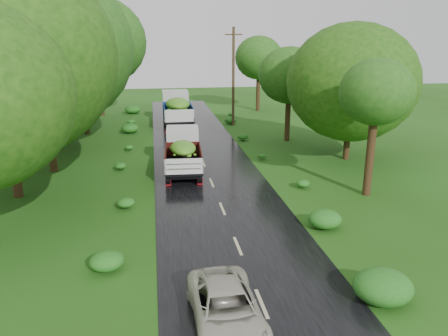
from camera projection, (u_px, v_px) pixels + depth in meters
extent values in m
plane|color=#1E430E|center=(262.00, 304.00, 13.81)|extent=(120.00, 120.00, 0.00)
cube|color=black|center=(233.00, 235.00, 18.53)|extent=(6.50, 80.00, 0.02)
cube|color=#BFB78C|center=(262.00, 303.00, 13.80)|extent=(0.12, 1.60, 0.00)
cube|color=#BFB78C|center=(238.00, 246.00, 17.58)|extent=(0.12, 1.60, 0.00)
cube|color=#BFB78C|center=(222.00, 209.00, 21.36)|extent=(0.12, 1.60, 0.00)
cube|color=#BFB78C|center=(212.00, 183.00, 25.13)|extent=(0.12, 1.60, 0.00)
cube|color=#BFB78C|center=(204.00, 163.00, 28.91)|extent=(0.12, 1.60, 0.00)
cube|color=#BFB78C|center=(198.00, 149.00, 32.69)|extent=(0.12, 1.60, 0.00)
cube|color=#BFB78C|center=(193.00, 137.00, 36.47)|extent=(0.12, 1.60, 0.00)
cube|color=#BFB78C|center=(189.00, 127.00, 40.25)|extent=(0.12, 1.60, 0.00)
cube|color=#BFB78C|center=(185.00, 119.00, 44.03)|extent=(0.12, 1.60, 0.00)
cube|color=#BFB78C|center=(183.00, 113.00, 47.80)|extent=(0.12, 1.60, 0.00)
cube|color=#BFB78C|center=(180.00, 107.00, 51.58)|extent=(0.12, 1.60, 0.00)
cube|color=black|center=(183.00, 164.00, 26.73)|extent=(1.88, 5.26, 0.26)
cylinder|color=black|center=(169.00, 158.00, 28.48)|extent=(0.31, 0.93, 0.92)
cylinder|color=black|center=(197.00, 158.00, 28.65)|extent=(0.31, 0.93, 0.92)
cylinder|color=black|center=(169.00, 172.00, 25.56)|extent=(0.31, 0.93, 0.92)
cylinder|color=black|center=(199.00, 171.00, 25.74)|extent=(0.31, 0.93, 0.92)
cylinder|color=black|center=(168.00, 177.00, 24.67)|extent=(0.31, 0.93, 0.92)
cylinder|color=black|center=(200.00, 176.00, 24.84)|extent=(0.31, 0.93, 0.92)
cube|color=maroon|center=(168.00, 182.00, 24.43)|extent=(0.31, 0.05, 0.41)
cube|color=maroon|center=(200.00, 181.00, 24.60)|extent=(0.31, 0.05, 0.41)
cube|color=silver|center=(183.00, 140.00, 28.41)|extent=(2.13, 1.86, 1.75)
cube|color=black|center=(184.00, 165.00, 25.75)|extent=(2.34, 4.07, 0.15)
cube|color=#470C0D|center=(166.00, 157.00, 25.50)|extent=(0.30, 3.95, 0.87)
cube|color=#470C0D|center=(201.00, 156.00, 25.70)|extent=(0.30, 3.95, 0.87)
cube|color=#470C0D|center=(183.00, 149.00, 27.45)|extent=(2.12, 0.20, 0.87)
cube|color=silver|center=(184.00, 166.00, 23.76)|extent=(2.12, 0.20, 0.87)
ellipsoid|color=#498217|center=(183.00, 148.00, 25.44)|extent=(1.97, 3.42, 0.92)
cube|color=black|center=(177.00, 118.00, 40.73)|extent=(1.96, 6.30, 0.31)
cylinder|color=black|center=(165.00, 116.00, 42.76)|extent=(0.32, 1.12, 1.12)
cylinder|color=black|center=(187.00, 116.00, 43.10)|extent=(0.32, 1.12, 1.12)
cylinder|color=black|center=(166.00, 123.00, 39.26)|extent=(0.32, 1.12, 1.12)
cylinder|color=black|center=(190.00, 123.00, 39.60)|extent=(0.32, 1.12, 1.12)
cylinder|color=black|center=(167.00, 126.00, 38.18)|extent=(0.32, 1.12, 1.12)
cylinder|color=black|center=(191.00, 125.00, 38.52)|extent=(0.32, 1.12, 1.12)
cube|color=maroon|center=(167.00, 130.00, 37.89)|extent=(0.38, 0.05, 0.50)
cube|color=maroon|center=(192.00, 129.00, 38.23)|extent=(0.38, 0.05, 0.50)
cube|color=silver|center=(175.00, 102.00, 42.74)|extent=(2.48, 2.13, 2.12)
cube|color=black|center=(178.00, 118.00, 39.55)|extent=(2.59, 4.81, 0.18)
cube|color=navy|center=(164.00, 112.00, 39.17)|extent=(0.11, 4.80, 1.06)
cube|color=navy|center=(192.00, 111.00, 39.56)|extent=(0.11, 4.80, 1.06)
cube|color=navy|center=(176.00, 107.00, 41.59)|extent=(2.57, 0.10, 1.06)
cube|color=silver|center=(180.00, 116.00, 37.14)|extent=(2.57, 0.10, 1.06)
ellipsoid|color=#498217|center=(178.00, 104.00, 39.17)|extent=(2.18, 4.04, 1.12)
imported|color=beige|center=(226.00, 308.00, 12.57)|extent=(2.05, 4.26, 1.17)
cylinder|color=#382616|center=(233.00, 77.00, 40.05)|extent=(0.28, 0.28, 8.90)
cube|color=#382616|center=(234.00, 34.00, 38.95)|extent=(1.55, 0.39, 0.11)
cylinder|color=black|center=(8.00, 120.00, 21.81)|extent=(0.48, 0.48, 8.15)
cylinder|color=black|center=(47.00, 111.00, 26.27)|extent=(0.46, 0.46, 7.57)
ellipsoid|color=#18460D|center=(41.00, 62.00, 25.43)|extent=(3.35, 3.35, 3.02)
cylinder|color=black|center=(47.00, 93.00, 31.83)|extent=(0.48, 0.48, 8.30)
ellipsoid|color=#18460D|center=(42.00, 48.00, 30.91)|extent=(5.09, 5.09, 4.58)
cylinder|color=black|center=(83.00, 90.00, 36.68)|extent=(0.46, 0.46, 7.49)
ellipsoid|color=#18460D|center=(80.00, 55.00, 35.85)|extent=(3.21, 3.21, 2.89)
cylinder|color=black|center=(57.00, 83.00, 39.22)|extent=(0.47, 0.47, 8.07)
ellipsoid|color=#18460D|center=(54.00, 48.00, 38.32)|extent=(3.88, 3.88, 3.49)
cylinder|color=black|center=(99.00, 74.00, 45.15)|extent=(0.49, 0.49, 8.58)
ellipsoid|color=#18460D|center=(96.00, 42.00, 44.20)|extent=(4.48, 4.48, 4.03)
cylinder|color=black|center=(372.00, 138.00, 22.39)|extent=(0.43, 0.43, 6.20)
ellipsoid|color=#1E5014|center=(376.00, 92.00, 21.70)|extent=(2.73, 2.73, 2.45)
cylinder|color=black|center=(349.00, 116.00, 29.21)|extent=(0.42, 0.42, 5.91)
ellipsoid|color=#1E5014|center=(352.00, 82.00, 28.56)|extent=(4.14, 4.14, 3.72)
cylinder|color=black|center=(288.00, 104.00, 34.54)|extent=(0.42, 0.42, 5.89)
ellipsoid|color=#1E5014|center=(289.00, 75.00, 33.89)|extent=(3.12, 3.12, 2.81)
cylinder|color=black|center=(258.00, 81.00, 48.44)|extent=(0.44, 0.44, 6.61)
ellipsoid|color=#1E5014|center=(259.00, 58.00, 47.71)|extent=(3.24, 3.24, 2.91)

